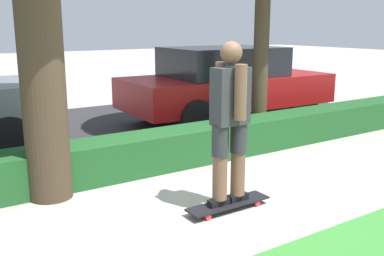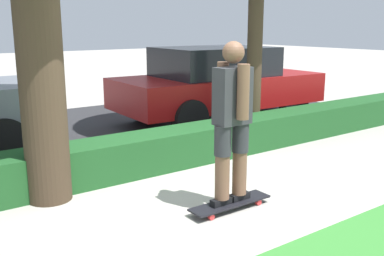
# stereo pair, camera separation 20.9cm
# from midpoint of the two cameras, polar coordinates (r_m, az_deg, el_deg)

# --- Properties ---
(ground_plane) EXTENTS (60.00, 60.00, 0.00)m
(ground_plane) POSITION_cam_midpoint_polar(r_m,az_deg,el_deg) (5.00, 4.99, -10.03)
(ground_plane) COLOR #ADA89E
(street_asphalt) EXTENTS (12.72, 5.00, 0.01)m
(street_asphalt) POSITION_cam_midpoint_polar(r_m,az_deg,el_deg) (8.53, -12.76, -0.54)
(street_asphalt) COLOR #2D2D30
(street_asphalt) RESTS_ON ground_plane
(hedge_row) EXTENTS (12.72, 0.60, 0.51)m
(hedge_row) POSITION_cam_midpoint_polar(r_m,az_deg,el_deg) (6.18, -4.21, -3.01)
(hedge_row) COLOR #1E5123
(hedge_row) RESTS_ON ground_plane
(skateboard) EXTENTS (0.98, 0.24, 0.08)m
(skateboard) POSITION_cam_midpoint_polar(r_m,az_deg,el_deg) (4.92, 5.87, -9.57)
(skateboard) COLOR black
(skateboard) RESTS_ON ground_plane
(skater_person) EXTENTS (0.50, 0.44, 1.71)m
(skater_person) POSITION_cam_midpoint_polar(r_m,az_deg,el_deg) (4.65, 6.13, 1.06)
(skater_person) COLOR black
(skater_person) RESTS_ON skateboard
(parked_car_middle) EXTENTS (4.39, 1.98, 1.52)m
(parked_car_middle) POSITION_cam_midpoint_polar(r_m,az_deg,el_deg) (9.25, 5.01, 5.74)
(parked_car_middle) COLOR maroon
(parked_car_middle) RESTS_ON ground_plane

